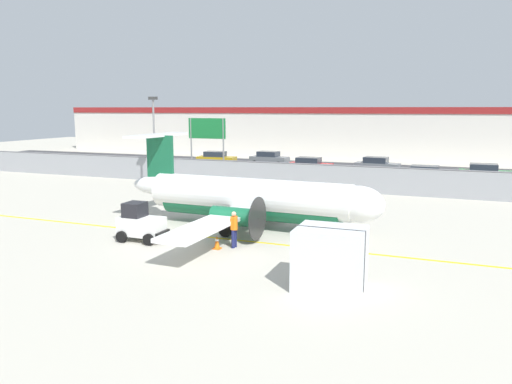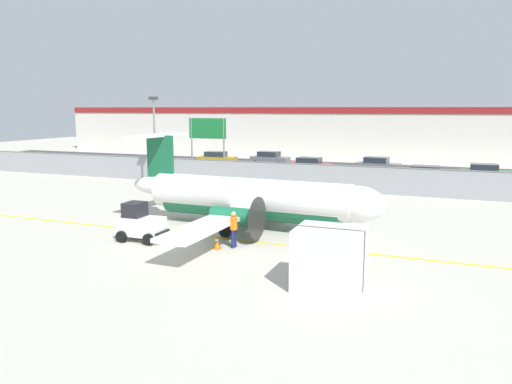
% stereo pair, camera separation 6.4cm
% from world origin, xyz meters
% --- Properties ---
extents(ground_plane, '(140.00, 140.00, 0.01)m').
position_xyz_m(ground_plane, '(0.00, 2.00, 0.00)').
color(ground_plane, '#B7B2A3').
extents(perimeter_fence, '(98.00, 0.10, 2.10)m').
position_xyz_m(perimeter_fence, '(0.00, 18.00, 1.12)').
color(perimeter_fence, gray).
rests_on(perimeter_fence, ground).
extents(parking_lot_strip, '(98.00, 17.00, 0.12)m').
position_xyz_m(parking_lot_strip, '(0.00, 29.50, 0.06)').
color(parking_lot_strip, '#38383A').
rests_on(parking_lot_strip, ground).
extents(background_building, '(91.00, 8.10, 6.50)m').
position_xyz_m(background_building, '(0.00, 47.99, 3.26)').
color(background_building, beige).
rests_on(background_building, ground).
extents(commuter_airplane, '(14.62, 16.05, 4.92)m').
position_xyz_m(commuter_airplane, '(0.66, 4.58, 1.60)').
color(commuter_airplane, white).
rests_on(commuter_airplane, ground).
extents(baggage_tug, '(2.35, 1.41, 1.88)m').
position_xyz_m(baggage_tug, '(-3.49, 0.20, 0.86)').
color(baggage_tug, silver).
rests_on(baggage_tug, ground).
extents(ground_crew_worker, '(0.37, 0.55, 1.70)m').
position_xyz_m(ground_crew_worker, '(1.20, 0.76, 0.95)').
color(ground_crew_worker, '#191E4C').
rests_on(ground_crew_worker, ground).
extents(cargo_container, '(2.44, 2.02, 2.20)m').
position_xyz_m(cargo_container, '(6.52, -2.81, 1.10)').
color(cargo_container, silver).
rests_on(cargo_container, ground).
extents(traffic_cone_near_left, '(0.36, 0.36, 0.64)m').
position_xyz_m(traffic_cone_near_left, '(-3.99, 1.46, 0.31)').
color(traffic_cone_near_left, orange).
rests_on(traffic_cone_near_left, ground).
extents(traffic_cone_near_right, '(0.36, 0.36, 0.64)m').
position_xyz_m(traffic_cone_near_right, '(0.56, 0.26, 0.31)').
color(traffic_cone_near_right, orange).
rests_on(traffic_cone_near_right, ground).
extents(traffic_cone_far_left, '(0.36, 0.36, 0.64)m').
position_xyz_m(traffic_cone_far_left, '(-5.63, 2.98, 0.31)').
color(traffic_cone_far_left, orange).
rests_on(traffic_cone_far_left, ground).
extents(parked_car_0, '(4.34, 2.32, 1.58)m').
position_xyz_m(parked_car_0, '(-13.66, 29.52, 0.89)').
color(parked_car_0, '#B28C19').
rests_on(parked_car_0, parking_lot_strip).
extents(parked_car_1, '(4.31, 2.23, 1.58)m').
position_xyz_m(parked_car_1, '(-8.26, 31.70, 0.89)').
color(parked_car_1, slate).
rests_on(parked_car_1, parking_lot_strip).
extents(parked_car_2, '(4.27, 2.14, 1.58)m').
position_xyz_m(parked_car_2, '(-2.32, 26.75, 0.89)').
color(parked_car_2, red).
rests_on(parked_car_2, parking_lot_strip).
extents(parked_car_3, '(4.35, 2.32, 1.58)m').
position_xyz_m(parked_car_3, '(3.68, 29.44, 0.89)').
color(parked_car_3, slate).
rests_on(parked_car_3, parking_lot_strip).
extents(parked_car_4, '(4.22, 2.05, 1.58)m').
position_xyz_m(parked_car_4, '(8.49, 23.31, 0.89)').
color(parked_car_4, '#19662D').
rests_on(parked_car_4, parking_lot_strip).
extents(parked_car_5, '(4.23, 2.06, 1.58)m').
position_xyz_m(parked_car_5, '(13.09, 26.69, 0.89)').
color(parked_car_5, '#19662D').
rests_on(parked_car_5, parking_lot_strip).
extents(apron_light_pole, '(0.70, 0.30, 7.27)m').
position_xyz_m(apron_light_pole, '(-11.97, 14.76, 4.30)').
color(apron_light_pole, slate).
rests_on(apron_light_pole, ground).
extents(highway_sign, '(3.60, 0.14, 5.50)m').
position_xyz_m(highway_sign, '(-9.99, 20.17, 4.14)').
color(highway_sign, slate).
rests_on(highway_sign, ground).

